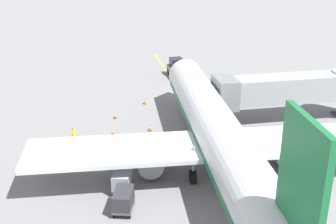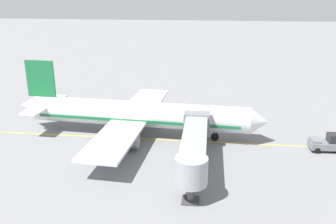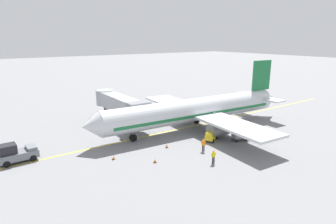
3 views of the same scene
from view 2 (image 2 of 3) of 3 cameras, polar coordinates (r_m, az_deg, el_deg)
The scene contains 13 objects.
ground_plane at distance 53.03m, azimuth -4.84°, elevation -4.17°, with size 400.00×400.00×0.00m, color slate.
gate_lead_in_line at distance 53.03m, azimuth -4.84°, elevation -4.17°, with size 0.24×80.00×0.01m, color gold.
parked_airliner at distance 53.29m, azimuth -4.91°, elevation -0.38°, with size 30.28×37.34×10.63m.
jet_bridge at distance 42.48m, azimuth 4.15°, elevation -5.15°, with size 16.08×3.50×4.98m.
pushback_tractor at distance 53.14m, azimuth 23.79°, elevation -4.48°, with size 2.40×4.49×2.40m.
baggage_tug_lead at distance 58.95m, azimuth -1.92°, elevation -0.94°, with size 2.25×2.77×1.62m.
baggage_cart_front at distance 61.61m, azimuth -4.85°, elevation 0.12°, with size 1.84×2.98×1.58m.
baggage_cart_second_in_train at distance 62.35m, azimuth -7.24°, elevation 0.27°, with size 1.84×2.98×1.58m.
ground_crew_wing_walker at distance 63.94m, azimuth 3.49°, elevation 0.87°, with size 0.32×0.72×1.69m.
ground_crew_loader at distance 60.71m, azimuth 1.83°, elevation -0.10°, with size 0.68×0.42×1.69m.
safety_cone_nose_left at distance 56.94m, azimuth 12.43°, elevation -2.59°, with size 0.36×0.36×0.59m.
safety_cone_nose_right at distance 60.12m, azimuth 8.57°, elevation -1.18°, with size 0.36×0.36×0.59m.
safety_cone_wing_tip at distance 57.19m, azimuth 4.76°, elevation -2.09°, with size 0.36×0.36×0.59m.
Camera 2 is at (47.72, 10.13, 20.78)m, focal length 38.86 mm.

